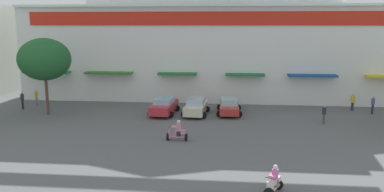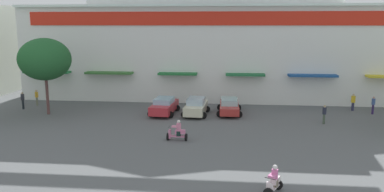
{
  "view_description": "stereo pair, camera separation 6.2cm",
  "coord_description": "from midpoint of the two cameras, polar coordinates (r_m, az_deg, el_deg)",
  "views": [
    {
      "loc": [
        1.97,
        -8.9,
        8.26
      ],
      "look_at": [
        -0.73,
        18.72,
        2.95
      ],
      "focal_mm": 35.67,
      "sensor_mm": 36.0,
      "label": 1
    },
    {
      "loc": [
        2.03,
        -8.89,
        8.26
      ],
      "look_at": [
        -0.73,
        18.72,
        2.95
      ],
      "focal_mm": 35.67,
      "sensor_mm": 36.0,
      "label": 2
    }
  ],
  "objects": [
    {
      "name": "pedestrian_3",
      "position": [
        40.54,
        -24.07,
        -0.47
      ],
      "size": [
        0.4,
        0.4,
        1.7
      ],
      "color": "black",
      "rests_on": "ground"
    },
    {
      "name": "pedestrian_0",
      "position": [
        33.52,
        19.1,
        -2.43
      ],
      "size": [
        0.42,
        0.42,
        1.6
      ],
      "color": "#465442",
      "rests_on": "ground"
    },
    {
      "name": "parked_car_0",
      "position": [
        35.18,
        -4.25,
        -1.49
      ],
      "size": [
        2.61,
        4.51,
        1.52
      ],
      "color": "#BA2A32",
      "rests_on": "ground"
    },
    {
      "name": "colonial_building",
      "position": [
        44.53,
        3.06,
        11.42
      ],
      "size": [
        41.07,
        15.33,
        20.05
      ],
      "color": "silver",
      "rests_on": "ground"
    },
    {
      "name": "parked_car_2",
      "position": [
        35.37,
        5.53,
        -1.51
      ],
      "size": [
        2.35,
        4.46,
        1.44
      ],
      "color": "#A82E2B",
      "rests_on": "ground"
    },
    {
      "name": "pedestrian_4",
      "position": [
        41.75,
        -22.3,
        -0.05
      ],
      "size": [
        0.32,
        0.32,
        1.65
      ],
      "color": "#72745B",
      "rests_on": "ground"
    },
    {
      "name": "parked_car_1",
      "position": [
        34.7,
        0.53,
        -1.59
      ],
      "size": [
        2.47,
        4.17,
        1.59
      ],
      "color": "beige",
      "rests_on": "ground"
    },
    {
      "name": "scooter_rider_0",
      "position": [
        19.56,
        12.08,
        -12.49
      ],
      "size": [
        1.08,
        1.44,
        1.47
      ],
      "color": "black",
      "rests_on": "ground"
    },
    {
      "name": "pedestrian_1",
      "position": [
        38.82,
        25.39,
        -1.08
      ],
      "size": [
        0.35,
        0.35,
        1.65
      ],
      "color": "#2E1F4E",
      "rests_on": "ground"
    },
    {
      "name": "plaza_tree_2",
      "position": [
        36.86,
        -21.24,
        5.13
      ],
      "size": [
        4.7,
        4.45,
        6.98
      ],
      "color": "brown",
      "rests_on": "ground"
    },
    {
      "name": "pedestrian_2",
      "position": [
        39.62,
        22.87,
        -0.71
      ],
      "size": [
        0.54,
        0.54,
        1.64
      ],
      "color": "#272945",
      "rests_on": "ground"
    },
    {
      "name": "ground_plane",
      "position": [
        23.49,
        0.34,
        -9.76
      ],
      "size": [
        128.0,
        128.0,
        0.0
      ],
      "primitive_type": "plane",
      "color": "#585B5D"
    },
    {
      "name": "scooter_rider_5",
      "position": [
        27.33,
        -2.26,
        -5.43
      ],
      "size": [
        1.47,
        0.57,
        1.51
      ],
      "color": "black",
      "rests_on": "ground"
    }
  ]
}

